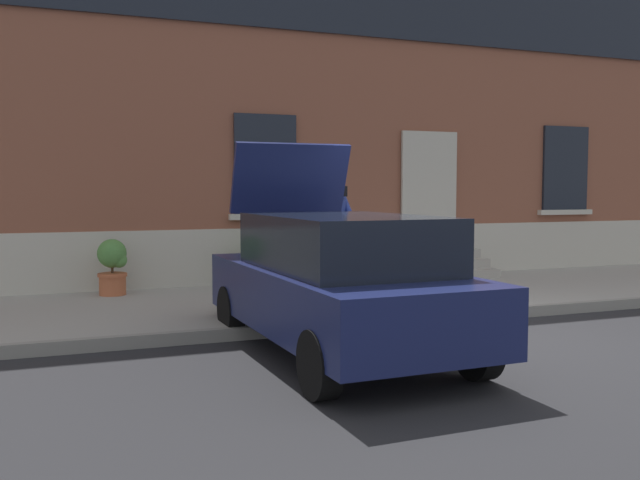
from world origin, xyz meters
TOP-DOWN VIEW (x-y plane):
  - ground_plane at (0.00, 0.00)m, footprint 80.00×80.00m
  - sidewalk at (0.00, 2.80)m, footprint 24.00×3.60m
  - curb_edge at (0.00, 0.94)m, footprint 24.00×0.12m
  - building_facade at (0.00, 5.29)m, footprint 24.00×1.52m
  - entrance_stoop at (2.16, 4.23)m, footprint 1.99×0.96m
  - hatchback_car_navy at (-1.66, -0.17)m, footprint 1.87×4.10m
  - bollard_near_person at (-0.23, 1.35)m, footprint 0.15×0.15m
  - person_on_phone at (-0.71, 2.32)m, footprint 0.51×0.50m
  - planter_terracotta at (-3.63, 4.07)m, footprint 0.44×0.44m
  - planter_olive at (-1.37, 4.08)m, footprint 0.44×0.44m
  - planter_cream at (-0.61, 3.93)m, footprint 0.44×0.44m

SIDE VIEW (x-z plane):
  - ground_plane at x=0.00m, z-range 0.00..0.00m
  - sidewalk at x=0.00m, z-range 0.00..0.15m
  - curb_edge at x=0.00m, z-range 0.00..0.15m
  - entrance_stoop at x=2.16m, z-range 0.10..0.58m
  - planter_terracotta at x=-3.63m, z-range 0.18..1.04m
  - planter_olive at x=-1.37m, z-range 0.18..1.04m
  - planter_cream at x=-0.61m, z-range 0.18..1.04m
  - bollard_near_person at x=-0.23m, z-range 0.19..1.24m
  - hatchback_car_navy at x=-1.66m, z-range -0.37..1.97m
  - person_on_phone at x=-0.71m, z-range 0.28..2.02m
  - building_facade at x=0.00m, z-range -0.02..7.48m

